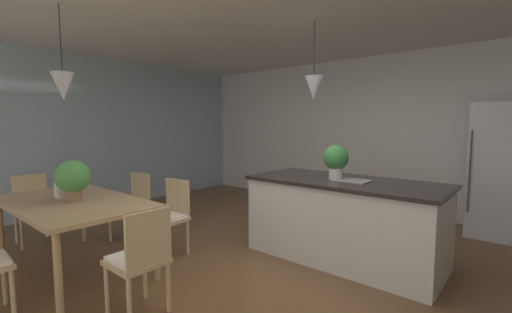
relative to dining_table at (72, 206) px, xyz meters
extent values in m
cube|color=brown|center=(1.63, 1.27, -0.70)|extent=(10.00, 8.40, 0.04)
cube|color=silver|center=(1.63, 4.53, 0.67)|extent=(10.00, 0.12, 2.70)
cube|color=#9EB7C6|center=(-2.43, 1.27, 0.67)|extent=(0.06, 8.40, 2.70)
cube|color=tan|center=(0.00, 0.00, 0.04)|extent=(1.82, 1.03, 0.04)
cylinder|color=tan|center=(-0.83, 0.44, -0.32)|extent=(0.06, 0.06, 0.72)
cylinder|color=tan|center=(0.83, 0.44, -0.32)|extent=(0.06, 0.06, 0.72)
cylinder|color=tan|center=(-0.83, -0.44, -0.32)|extent=(0.06, 0.06, 0.72)
cylinder|color=tan|center=(0.83, -0.44, -0.32)|extent=(0.06, 0.06, 0.72)
cube|color=tan|center=(-0.41, 0.84, -0.25)|extent=(0.43, 0.43, 0.04)
cube|color=white|center=(-0.41, 0.84, -0.21)|extent=(0.39, 0.39, 0.03)
cube|color=tan|center=(-0.42, 1.02, -0.02)|extent=(0.38, 0.06, 0.42)
cylinder|color=tan|center=(-0.23, 0.68, -0.47)|extent=(0.04, 0.04, 0.41)
cylinder|color=tan|center=(-0.57, 0.65, -0.47)|extent=(0.04, 0.04, 0.41)
cylinder|color=tan|center=(-0.25, 1.02, -0.47)|extent=(0.04, 0.04, 0.41)
cylinder|color=tan|center=(-0.59, 0.99, -0.47)|extent=(0.04, 0.04, 0.41)
cube|color=tan|center=(-1.23, 0.00, -0.25)|extent=(0.43, 0.43, 0.04)
cube|color=white|center=(-1.23, 0.00, -0.21)|extent=(0.39, 0.39, 0.03)
cube|color=tan|center=(-1.41, 0.01, -0.02)|extent=(0.06, 0.38, 0.42)
cylinder|color=tan|center=(-1.05, 0.16, -0.47)|extent=(0.04, 0.04, 0.41)
cylinder|color=tan|center=(-1.07, -0.18, -0.47)|extent=(0.04, 0.04, 0.41)
cylinder|color=tan|center=(-1.38, 0.18, -0.47)|extent=(0.04, 0.04, 0.41)
cylinder|color=tan|center=(-1.41, -0.16, -0.47)|extent=(0.04, 0.04, 0.41)
cylinder|color=tan|center=(0.25, -0.66, -0.47)|extent=(0.04, 0.04, 0.41)
cylinder|color=tan|center=(0.59, -0.68, -0.47)|extent=(0.04, 0.04, 0.41)
cube|color=tan|center=(0.41, 0.84, -0.25)|extent=(0.43, 0.43, 0.04)
cube|color=white|center=(0.41, 0.84, -0.21)|extent=(0.39, 0.39, 0.03)
cube|color=tan|center=(0.39, 1.02, -0.02)|extent=(0.38, 0.06, 0.42)
cylinder|color=tan|center=(0.59, 0.68, -0.47)|extent=(0.04, 0.04, 0.41)
cylinder|color=tan|center=(0.26, 0.65, -0.47)|extent=(0.04, 0.04, 0.41)
cylinder|color=tan|center=(0.56, 1.02, -0.47)|extent=(0.04, 0.04, 0.41)
cylinder|color=tan|center=(0.22, 0.99, -0.47)|extent=(0.04, 0.04, 0.41)
cube|color=tan|center=(1.23, 0.00, -0.25)|extent=(0.40, 0.40, 0.04)
cube|color=white|center=(1.23, 0.00, -0.21)|extent=(0.36, 0.36, 0.03)
cube|color=tan|center=(1.41, 0.00, -0.02)|extent=(0.03, 0.38, 0.42)
cylinder|color=tan|center=(1.06, -0.17, -0.47)|extent=(0.04, 0.04, 0.41)
cylinder|color=tan|center=(1.06, 0.17, -0.47)|extent=(0.04, 0.04, 0.41)
cylinder|color=tan|center=(1.40, -0.17, -0.47)|extent=(0.04, 0.04, 0.41)
cylinder|color=tan|center=(1.40, 0.17, -0.47)|extent=(0.04, 0.04, 0.41)
cube|color=silver|center=(1.99, 2.09, -0.24)|extent=(2.05, 0.91, 0.88)
cube|color=black|center=(1.99, 2.09, 0.20)|extent=(2.11, 0.97, 0.04)
cube|color=gray|center=(2.08, 2.09, 0.23)|extent=(0.36, 0.30, 0.01)
cube|color=silver|center=(3.23, 4.13, 0.22)|extent=(0.65, 0.64, 1.80)
cylinder|color=#4C4C4C|center=(2.95, 3.79, 0.22)|extent=(0.02, 0.02, 1.08)
cylinder|color=black|center=(-0.06, 0.00, 1.69)|extent=(0.01, 0.01, 0.67)
cone|color=#B7B7B7|center=(-0.06, 0.00, 1.22)|extent=(0.22, 0.22, 0.28)
cylinder|color=black|center=(1.58, 2.09, 1.71)|extent=(0.01, 0.01, 0.63)
cone|color=#B7B7B7|center=(1.58, 2.09, 1.26)|extent=(0.21, 0.21, 0.28)
cylinder|color=beige|center=(1.88, 2.09, 0.28)|extent=(0.15, 0.15, 0.12)
sphere|color=#387F3D|center=(1.88, 2.09, 0.47)|extent=(0.28, 0.28, 0.28)
cylinder|color=#8C664C|center=(0.08, -0.01, 0.12)|extent=(0.15, 0.15, 0.12)
sphere|color=#478C42|center=(0.08, -0.01, 0.32)|extent=(0.33, 0.33, 0.33)
cylinder|color=silver|center=(-0.23, -0.04, 0.14)|extent=(0.09, 0.09, 0.16)
camera|label=1|loc=(3.60, -1.33, 0.83)|focal=23.34mm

